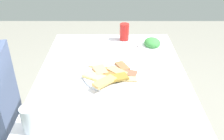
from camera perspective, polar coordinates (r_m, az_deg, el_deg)
The scene contains 8 objects.
dining_table at distance 1.48m, azimuth -0.05°, elevation -3.69°, with size 1.12×0.84×0.77m.
pide_platter at distance 1.39m, azimuth -0.13°, elevation -1.11°, with size 0.33×0.33×0.04m.
salad_plate_greens at distance 1.75m, azimuth 9.06°, elevation 5.96°, with size 0.20×0.20×0.06m.
soda_can at distance 1.82m, azimuth 2.75°, elevation 8.67°, with size 0.07×0.07×0.12m, color red.
drinking_glass at distance 1.09m, azimuth -18.33°, elevation -10.58°, with size 0.07×0.07×0.11m, color silver.
paper_napkin at distance 1.70m, azimuth -4.20°, elevation 4.77°, with size 0.14×0.14×0.00m, color white.
fork at distance 1.70m, azimuth -3.60°, elevation 4.89°, with size 0.16×0.02×0.01m, color silver.
spoon at distance 1.70m, azimuth -4.81°, elevation 4.89°, with size 0.18×0.02×0.01m, color silver.
Camera 1 is at (-1.21, -0.00, 1.52)m, focal length 40.08 mm.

